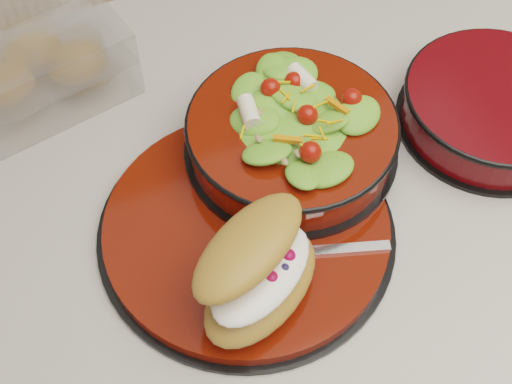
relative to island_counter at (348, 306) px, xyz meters
name	(u,v)px	position (x,y,z in m)	size (l,w,h in m)	color
island_counter	(348,306)	(0.00, 0.00, 0.00)	(1.24, 0.74, 0.90)	silver
dinner_plate	(247,228)	(-0.20, -0.05, 0.46)	(0.32, 0.32, 0.02)	black
salad_bowl	(292,129)	(-0.12, 0.02, 0.50)	(0.24, 0.24, 0.10)	black
croissant	(258,270)	(-0.23, -0.13, 0.51)	(0.17, 0.16, 0.09)	#A56D32
fork	(311,251)	(-0.16, -0.11, 0.47)	(0.15, 0.06, 0.00)	silver
pastry_box	(37,63)	(-0.35, 0.24, 0.49)	(0.23, 0.18, 0.09)	white
extra_bowl	(495,106)	(0.12, -0.03, 0.48)	(0.22, 0.22, 0.05)	black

